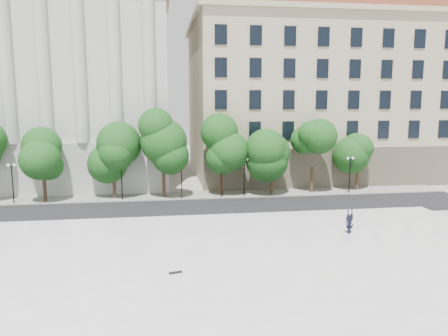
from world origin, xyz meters
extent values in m
plane|color=#B7B5AD|center=(0.00, 0.00, 0.00)|extent=(160.00, 160.00, 0.00)
cube|color=white|center=(0.00, 3.00, 0.23)|extent=(44.00, 22.00, 0.45)
cube|color=black|center=(0.00, 18.00, 0.01)|extent=(60.00, 8.00, 0.02)
cube|color=#98978C|center=(0.00, 24.00, 0.06)|extent=(60.00, 4.00, 0.12)
cube|color=beige|center=(-17.00, 39.00, 12.50)|extent=(30.00, 26.00, 25.00)
cube|color=#BAAD8E|center=(20.00, 39.00, 10.50)|extent=(36.00, 26.00, 21.00)
cube|color=brown|center=(20.00, 39.00, 22.30)|extent=(34.00, 24.00, 1.40)
cylinder|color=black|center=(-0.76, 22.30, 1.75)|extent=(0.10, 0.10, 3.50)
imported|color=black|center=(-0.76, 22.30, 3.82)|extent=(0.42, 1.60, 0.64)
cylinder|color=black|center=(3.55, 22.30, 1.75)|extent=(0.10, 0.10, 3.50)
imported|color=black|center=(3.55, 22.30, 3.82)|extent=(0.90, 1.61, 0.64)
imported|color=black|center=(11.45, 6.92, 0.70)|extent=(0.71, 1.87, 0.51)
cube|color=black|center=(-2.12, 0.84, 0.49)|extent=(0.81, 0.38, 0.08)
cylinder|color=#382619|center=(-15.05, 23.06, 1.25)|extent=(0.36, 0.36, 2.50)
sphere|color=#134514|center=(-15.05, 23.06, 4.64)|extent=(3.78, 3.78, 3.78)
cylinder|color=#382619|center=(-7.99, 23.61, 1.27)|extent=(0.36, 0.36, 2.54)
sphere|color=#134514|center=(-7.99, 23.61, 4.71)|extent=(4.18, 4.18, 4.18)
cylinder|color=#382619|center=(-2.67, 23.55, 1.56)|extent=(0.36, 0.36, 3.12)
sphere|color=#134514|center=(-2.67, 23.55, 5.80)|extent=(4.48, 4.48, 4.48)
cylinder|color=#382619|center=(3.75, 23.82, 1.47)|extent=(0.36, 0.36, 2.93)
sphere|color=#134514|center=(3.75, 23.82, 5.44)|extent=(4.51, 4.51, 4.51)
cylinder|color=#382619|center=(9.39, 23.17, 1.32)|extent=(0.36, 0.36, 2.65)
sphere|color=#134514|center=(9.39, 23.17, 4.92)|extent=(4.07, 4.07, 4.07)
cylinder|color=#382619|center=(14.27, 23.60, 1.53)|extent=(0.36, 0.36, 3.06)
sphere|color=#134514|center=(14.27, 23.60, 5.68)|extent=(3.44, 3.44, 3.44)
cylinder|color=#382619|center=(20.00, 24.07, 1.30)|extent=(0.36, 0.36, 2.61)
sphere|color=#134514|center=(20.00, 24.07, 4.84)|extent=(3.96, 3.96, 3.96)
cylinder|color=black|center=(-18.05, 22.60, 2.00)|extent=(0.12, 0.12, 4.00)
cube|color=black|center=(-18.05, 22.60, 4.00)|extent=(0.60, 0.06, 0.06)
sphere|color=white|center=(-18.35, 22.60, 4.10)|extent=(0.28, 0.28, 0.28)
sphere|color=white|center=(-17.75, 22.60, 4.10)|extent=(0.28, 0.28, 0.28)
cylinder|color=black|center=(-7.09, 22.60, 1.98)|extent=(0.12, 0.12, 3.97)
cube|color=black|center=(-7.09, 22.60, 3.97)|extent=(0.60, 0.06, 0.06)
sphere|color=white|center=(-7.39, 22.60, 4.07)|extent=(0.28, 0.28, 0.28)
sphere|color=white|center=(-6.79, 22.60, 4.07)|extent=(0.28, 0.28, 0.28)
cylinder|color=black|center=(6.15, 22.60, 2.08)|extent=(0.12, 0.12, 4.15)
cube|color=black|center=(6.15, 22.60, 4.15)|extent=(0.60, 0.06, 0.06)
sphere|color=white|center=(5.85, 22.60, 4.25)|extent=(0.28, 0.28, 0.28)
sphere|color=white|center=(6.45, 22.60, 4.25)|extent=(0.28, 0.28, 0.28)
cylinder|color=black|center=(18.42, 22.60, 2.01)|extent=(0.12, 0.12, 4.01)
cube|color=black|center=(18.42, 22.60, 4.01)|extent=(0.60, 0.06, 0.06)
sphere|color=white|center=(18.12, 22.60, 4.11)|extent=(0.28, 0.28, 0.28)
sphere|color=white|center=(18.72, 22.60, 4.11)|extent=(0.28, 0.28, 0.28)
camera|label=1|loc=(-2.73, -24.00, 10.61)|focal=35.00mm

